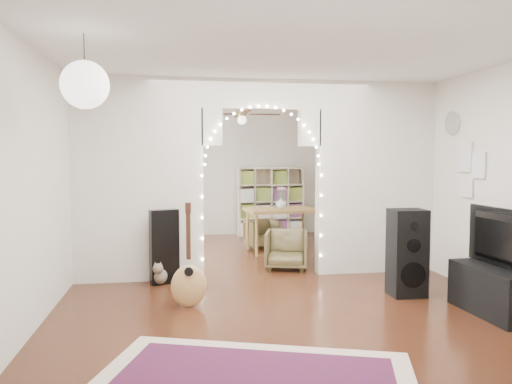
{
  "coord_description": "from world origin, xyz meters",
  "views": [
    {
      "loc": [
        -1.17,
        -6.76,
        1.66
      ],
      "look_at": [
        -0.02,
        0.3,
        1.15
      ],
      "focal_mm": 35.0,
      "sensor_mm": 36.0,
      "label": 1
    }
  ],
  "objects": [
    {
      "name": "floor",
      "position": [
        0.0,
        0.0,
        0.0
      ],
      "size": [
        7.5,
        7.5,
        0.0
      ],
      "primitive_type": "plane",
      "color": "black",
      "rests_on": "ground"
    },
    {
      "name": "ceiling",
      "position": [
        0.0,
        0.0,
        2.7
      ],
      "size": [
        5.0,
        7.5,
        0.02
      ],
      "primitive_type": "cube",
      "color": "white",
      "rests_on": "wall_back"
    },
    {
      "name": "wall_back",
      "position": [
        0.0,
        3.75,
        1.35
      ],
      "size": [
        5.0,
        0.02,
        2.7
      ],
      "primitive_type": "cube",
      "color": "silver",
      "rests_on": "floor"
    },
    {
      "name": "wall_front",
      "position": [
        0.0,
        -3.75,
        1.35
      ],
      "size": [
        5.0,
        0.02,
        2.7
      ],
      "primitive_type": "cube",
      "color": "silver",
      "rests_on": "floor"
    },
    {
      "name": "wall_left",
      "position": [
        -2.5,
        0.0,
        1.35
      ],
      "size": [
        0.02,
        7.5,
        2.7
      ],
      "primitive_type": "cube",
      "color": "silver",
      "rests_on": "floor"
    },
    {
      "name": "wall_right",
      "position": [
        2.5,
        0.0,
        1.35
      ],
      "size": [
        0.02,
        7.5,
        2.7
      ],
      "primitive_type": "cube",
      "color": "silver",
      "rests_on": "floor"
    },
    {
      "name": "divider_wall",
      "position": [
        0.0,
        0.0,
        1.42
      ],
      "size": [
        5.0,
        0.2,
        2.7
      ],
      "color": "silver",
      "rests_on": "floor"
    },
    {
      "name": "fairy_lights",
      "position": [
        0.0,
        -0.13,
        1.55
      ],
      "size": [
        1.64,
        0.04,
        1.6
      ],
      "primitive_type": null,
      "color": "#FFEABF",
      "rests_on": "divider_wall"
    },
    {
      "name": "window",
      "position": [
        -2.47,
        1.8,
        1.5
      ],
      "size": [
        0.04,
        1.2,
        1.4
      ],
      "primitive_type": "cube",
      "color": "white",
      "rests_on": "wall_left"
    },
    {
      "name": "wall_clock",
      "position": [
        2.48,
        -0.6,
        2.1
      ],
      "size": [
        0.03,
        0.31,
        0.31
      ],
      "primitive_type": "cylinder",
      "rotation": [
        0.0,
        1.57,
        0.0
      ],
      "color": "white",
      "rests_on": "wall_right"
    },
    {
      "name": "picture_frames",
      "position": [
        2.48,
        -1.0,
        1.5
      ],
      "size": [
        0.02,
        0.5,
        0.7
      ],
      "primitive_type": null,
      "color": "white",
      "rests_on": "wall_right"
    },
    {
      "name": "paper_lantern",
      "position": [
        -1.9,
        -2.4,
        2.25
      ],
      "size": [
        0.4,
        0.4,
        0.4
      ],
      "primitive_type": "sphere",
      "color": "white",
      "rests_on": "ceiling"
    },
    {
      "name": "ceiling_fan",
      "position": [
        0.0,
        2.0,
        2.4
      ],
      "size": [
        1.1,
        1.1,
        0.3
      ],
      "primitive_type": null,
      "color": "#AB9639",
      "rests_on": "ceiling"
    },
    {
      "name": "guitar_case",
      "position": [
        -1.32,
        -0.25,
        0.49
      ],
      "size": [
        0.39,
        0.24,
        0.97
      ],
      "primitive_type": "cube",
      "rotation": [
        0.0,
        0.0,
        0.34
      ],
      "color": "black",
      "rests_on": "floor"
    },
    {
      "name": "acoustic_guitar",
      "position": [
        -1.04,
        -1.33,
        0.43
      ],
      "size": [
        0.41,
        0.24,
        0.98
      ],
      "rotation": [
        0.0,
        0.0,
        -0.27
      ],
      "color": "tan",
      "rests_on": "floor"
    },
    {
      "name": "tabby_cat",
      "position": [
        -1.38,
        -0.27,
        0.13
      ],
      "size": [
        0.25,
        0.49,
        0.32
      ],
      "rotation": [
        0.0,
        0.0,
        -0.15
      ],
      "color": "brown",
      "rests_on": "floor"
    },
    {
      "name": "floor_speaker",
      "position": [
        1.54,
        -1.27,
        0.51
      ],
      "size": [
        0.41,
        0.37,
        1.03
      ],
      "rotation": [
        0.0,
        0.0,
        -0.03
      ],
      "color": "black",
      "rests_on": "floor"
    },
    {
      "name": "media_console",
      "position": [
        2.1,
        -2.1,
        0.25
      ],
      "size": [
        0.44,
        1.02,
        0.5
      ],
      "primitive_type": "cube",
      "rotation": [
        0.0,
        0.0,
        0.04
      ],
      "color": "black",
      "rests_on": "floor"
    },
    {
      "name": "tv",
      "position": [
        2.1,
        -2.1,
        0.81
      ],
      "size": [
        0.18,
        1.08,
        0.62
      ],
      "primitive_type": "imported",
      "rotation": [
        0.0,
        0.0,
        1.61
      ],
      "color": "black",
      "rests_on": "media_console"
    },
    {
      "name": "bookcase",
      "position": [
        0.8,
        3.5,
        0.72
      ],
      "size": [
        1.41,
        0.42,
        1.43
      ],
      "primitive_type": "cube",
      "rotation": [
        0.0,
        0.0,
        -0.05
      ],
      "color": "#CAB293",
      "rests_on": "floor"
    },
    {
      "name": "dining_table",
      "position": [
        0.64,
        1.67,
        0.68
      ],
      "size": [
        1.27,
        0.9,
        0.76
      ],
      "rotation": [
        0.0,
        0.0,
        0.09
      ],
      "color": "brown",
      "rests_on": "floor"
    },
    {
      "name": "flower_vase",
      "position": [
        0.64,
        1.67,
        0.85
      ],
      "size": [
        0.2,
        0.2,
        0.19
      ],
      "primitive_type": "imported",
      "rotation": [
        0.0,
        0.0,
        0.09
      ],
      "color": "silver",
      "rests_on": "dining_table"
    },
    {
      "name": "dining_chair_left",
      "position": [
        0.44,
        0.35,
        0.28
      ],
      "size": [
        0.75,
        0.76,
        0.57
      ],
      "primitive_type": "imported",
      "rotation": [
        0.0,
        0.0,
        -0.27
      ],
      "color": "brown",
      "rests_on": "floor"
    },
    {
      "name": "dining_chair_right",
      "position": [
        0.38,
        2.14,
        0.25
      ],
      "size": [
        0.64,
        0.65,
        0.5
      ],
      "primitive_type": "imported",
      "rotation": [
        0.0,
        0.0,
        0.2
      ],
      "color": "brown",
      "rests_on": "floor"
    }
  ]
}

